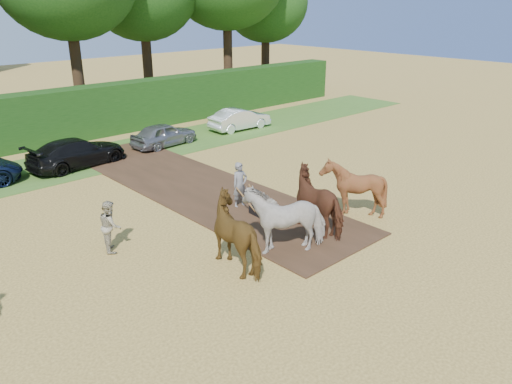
# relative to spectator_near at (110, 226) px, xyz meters

# --- Properties ---
(ground) EXTENTS (120.00, 120.00, 0.00)m
(ground) POSITION_rel_spectator_near_xyz_m (4.04, -4.13, -0.87)
(ground) COLOR gold
(ground) RESTS_ON ground
(earth_strip) EXTENTS (4.50, 17.00, 0.05)m
(earth_strip) POSITION_rel_spectator_near_xyz_m (5.54, 2.87, -0.84)
(earth_strip) COLOR #472D1C
(earth_strip) RESTS_ON ground
(grass_verge) EXTENTS (50.00, 5.00, 0.03)m
(grass_verge) POSITION_rel_spectator_near_xyz_m (4.04, 9.87, -0.85)
(grass_verge) COLOR #38601E
(grass_verge) RESTS_ON ground
(hedgerow) EXTENTS (46.00, 1.60, 3.00)m
(hedgerow) POSITION_rel_spectator_near_xyz_m (4.04, 14.37, 0.63)
(hedgerow) COLOR #14380F
(hedgerow) RESTS_ON ground
(spectator_near) EXTENTS (0.92, 1.03, 1.73)m
(spectator_near) POSITION_rel_spectator_near_xyz_m (0.00, 0.00, 0.00)
(spectator_near) COLOR #C2BA99
(spectator_near) RESTS_ON ground
(plough_team) EXTENTS (7.36, 5.18, 2.22)m
(plough_team) POSITION_rel_spectator_near_xyz_m (5.30, -3.57, 0.24)
(plough_team) COLOR brown
(plough_team) RESTS_ON ground
(parked_cars) EXTENTS (29.77, 3.10, 1.44)m
(parked_cars) POSITION_rel_spectator_near_xyz_m (1.77, 9.54, -0.17)
(parked_cars) COLOR #A5A8AC
(parked_cars) RESTS_ON ground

